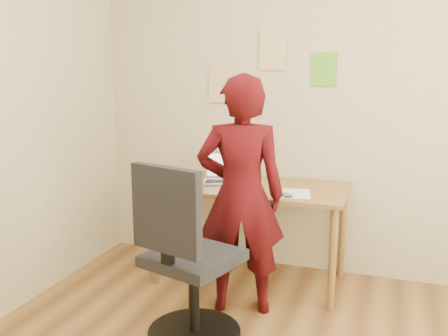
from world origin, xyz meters
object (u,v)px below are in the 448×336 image
at_px(phone, 286,195).
at_px(person, 241,196).
at_px(laptop, 224,175).
at_px(desk, 250,197).
at_px(office_chair, 186,267).

height_order(phone, person, person).
relative_size(laptop, phone, 2.89).
distance_m(laptop, phone, 0.60).
xyz_separation_m(desk, person, (0.07, -0.46, 0.13)).
xyz_separation_m(phone, office_chair, (-0.42, -0.75, -0.28)).
bearing_deg(office_chair, phone, 76.90).
bearing_deg(person, phone, -149.88).
bearing_deg(phone, desk, 113.25).
relative_size(laptop, office_chair, 0.32).
bearing_deg(office_chair, laptop, 112.95).
bearing_deg(person, office_chair, 54.19).
height_order(desk, person, person).
bearing_deg(office_chair, desk, 99.77).
height_order(desk, office_chair, office_chair).
bearing_deg(laptop, person, -72.72).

